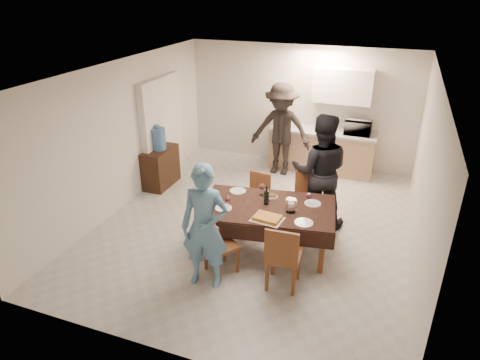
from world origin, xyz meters
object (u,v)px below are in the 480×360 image
object	(u,v)px
dining_table	(268,208)
person_far	(320,171)
person_near	(205,227)
person_kitchen	(281,130)
water_pitcher	(291,205)
savoury_tart	(267,218)
console	(161,167)
microwave	(358,127)
water_jug	(158,139)
wine_bottle	(266,195)

from	to	relation	value
dining_table	person_far	xyz separation A→B (m)	(0.55, 1.05, 0.25)
person_near	person_kitchen	distance (m)	3.94
water_pitcher	savoury_tart	bearing A→B (deg)	-127.15
person_kitchen	person_near	bearing A→B (deg)	-89.07
savoury_tart	person_kitchen	xyz separation A→B (m)	(-0.71, 3.27, 0.19)
dining_table	console	xyz separation A→B (m)	(-2.69, 1.46, -0.33)
console	person_near	world-z (taller)	person_near
person_far	person_kitchen	world-z (taller)	person_kitchen
console	microwave	distance (m)	4.10
water_jug	person_far	distance (m)	3.27
console	microwave	xyz separation A→B (m)	(3.59, 1.88, 0.67)
dining_table	person_kitchen	distance (m)	2.96
person_near	water_pitcher	bearing A→B (deg)	40.44
wine_bottle	person_kitchen	world-z (taller)	person_kitchen
water_jug	person_near	xyz separation A→B (m)	(2.14, -2.51, -0.12)
savoury_tart	person_near	xyz separation A→B (m)	(-0.65, -0.67, 0.09)
wine_bottle	person_far	bearing A→B (deg)	59.04
dining_table	water_pitcher	bearing A→B (deg)	-17.18
water_pitcher	person_far	xyz separation A→B (m)	(0.20, 1.10, 0.11)
dining_table	console	world-z (taller)	console
savoury_tart	dining_table	bearing A→B (deg)	104.74
savoury_tart	person_near	bearing A→B (deg)	-134.13
water_pitcher	microwave	distance (m)	3.43
water_pitcher	person_far	world-z (taller)	person_far
dining_table	microwave	xyz separation A→B (m)	(0.89, 3.34, 0.33)
console	wine_bottle	size ratio (longest dim) A/B	2.75
dining_table	water_jug	bearing A→B (deg)	142.55
person_kitchen	microwave	bearing A→B (deg)	16.65
console	savoury_tart	world-z (taller)	savoury_tart
savoury_tart	person_kitchen	bearing A→B (deg)	102.33
water_pitcher	wine_bottle	bearing A→B (deg)	165.96
water_jug	wine_bottle	distance (m)	3.00
water_pitcher	water_jug	bearing A→B (deg)	153.67
dining_table	microwave	world-z (taller)	microwave
wine_bottle	person_near	size ratio (longest dim) A/B	0.18
console	person_kitchen	size ratio (longest dim) A/B	0.43
water_pitcher	person_far	size ratio (longest dim) A/B	0.11
dining_table	savoury_tart	bearing A→B (deg)	-84.31
water_pitcher	savoury_tart	distance (m)	0.42
wine_bottle	water_pitcher	size ratio (longest dim) A/B	1.46
console	dining_table	bearing A→B (deg)	-28.39
water_jug	water_pitcher	xyz separation A→B (m)	(3.04, -1.51, -0.13)
dining_table	person_far	world-z (taller)	person_far
person_near	person_far	bearing A→B (deg)	54.78
person_near	person_kitchen	xyz separation A→B (m)	(-0.06, 3.94, 0.10)
dining_table	wine_bottle	world-z (taller)	wine_bottle
person_far	water_pitcher	bearing A→B (deg)	69.01
person_near	dining_table	bearing A→B (deg)	54.78
microwave	person_far	distance (m)	2.31
microwave	person_far	xyz separation A→B (m)	(-0.34, -2.29, -0.09)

